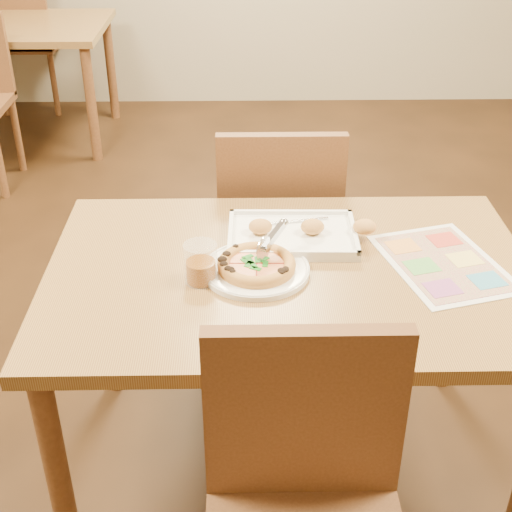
{
  "coord_description": "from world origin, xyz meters",
  "views": [
    {
      "loc": [
        -0.12,
        -1.6,
        1.72
      ],
      "look_at": [
        -0.09,
        -0.02,
        0.77
      ],
      "focal_mm": 50.0,
      "sensor_mm": 36.0,
      "label": 1
    }
  ],
  "objects_px": {
    "dining_table": "(290,295)",
    "plate": "(256,270)",
    "menu": "(443,263)",
    "bg_chair_far": "(22,30)",
    "glass_tumbler": "(201,265)",
    "chair_near": "(306,488)",
    "appetizer_tray": "(296,234)",
    "chair_far": "(279,215)",
    "pizza": "(257,265)",
    "pizza_cutter": "(271,239)"
  },
  "relations": [
    {
      "from": "pizza",
      "to": "glass_tumbler",
      "type": "relative_size",
      "value": 1.92
    },
    {
      "from": "dining_table",
      "to": "pizza",
      "type": "xyz_separation_m",
      "value": [
        -0.09,
        -0.02,
        0.11
      ]
    },
    {
      "from": "chair_near",
      "to": "appetizer_tray",
      "type": "height_order",
      "value": "chair_near"
    },
    {
      "from": "dining_table",
      "to": "plate",
      "type": "xyz_separation_m",
      "value": [
        -0.09,
        -0.02,
        0.09
      ]
    },
    {
      "from": "dining_table",
      "to": "chair_far",
      "type": "distance_m",
      "value": 0.61
    },
    {
      "from": "chair_near",
      "to": "plate",
      "type": "xyz_separation_m",
      "value": [
        -0.09,
        0.59,
        0.16
      ]
    },
    {
      "from": "chair_near",
      "to": "bg_chair_far",
      "type": "distance_m",
      "value": 4.22
    },
    {
      "from": "chair_near",
      "to": "bg_chair_far",
      "type": "relative_size",
      "value": 1.0
    },
    {
      "from": "bg_chair_far",
      "to": "glass_tumbler",
      "type": "height_order",
      "value": "bg_chair_far"
    },
    {
      "from": "dining_table",
      "to": "menu",
      "type": "bearing_deg",
      "value": 2.27
    },
    {
      "from": "appetizer_tray",
      "to": "glass_tumbler",
      "type": "height_order",
      "value": "glass_tumbler"
    },
    {
      "from": "chair_far",
      "to": "appetizer_tray",
      "type": "bearing_deg",
      "value": 93.31
    },
    {
      "from": "dining_table",
      "to": "bg_chair_far",
      "type": "bearing_deg",
      "value": 115.85
    },
    {
      "from": "plate",
      "to": "appetizer_tray",
      "type": "bearing_deg",
      "value": 55.57
    },
    {
      "from": "bg_chair_far",
      "to": "plate",
      "type": "distance_m",
      "value": 3.65
    },
    {
      "from": "dining_table",
      "to": "pizza_cutter",
      "type": "relative_size",
      "value": 11.37
    },
    {
      "from": "chair_near",
      "to": "glass_tumbler",
      "type": "bearing_deg",
      "value": 113.16
    },
    {
      "from": "pizza",
      "to": "pizza_cutter",
      "type": "xyz_separation_m",
      "value": [
        0.04,
        0.04,
        0.05
      ]
    },
    {
      "from": "menu",
      "to": "plate",
      "type": "bearing_deg",
      "value": -176.37
    },
    {
      "from": "dining_table",
      "to": "menu",
      "type": "relative_size",
      "value": 3.36
    },
    {
      "from": "dining_table",
      "to": "glass_tumbler",
      "type": "height_order",
      "value": "glass_tumbler"
    },
    {
      "from": "pizza",
      "to": "glass_tumbler",
      "type": "height_order",
      "value": "glass_tumbler"
    },
    {
      "from": "pizza",
      "to": "pizza_cutter",
      "type": "height_order",
      "value": "pizza_cutter"
    },
    {
      "from": "chair_near",
      "to": "glass_tumbler",
      "type": "xyz_separation_m",
      "value": [
        -0.23,
        0.55,
        0.2
      ]
    },
    {
      "from": "dining_table",
      "to": "pizza_cutter",
      "type": "xyz_separation_m",
      "value": [
        -0.05,
        0.02,
        0.16
      ]
    },
    {
      "from": "menu",
      "to": "chair_far",
      "type": "bearing_deg",
      "value": 125.19
    },
    {
      "from": "chair_far",
      "to": "menu",
      "type": "height_order",
      "value": "chair_far"
    },
    {
      "from": "chair_far",
      "to": "chair_near",
      "type": "bearing_deg",
      "value": 90.0
    },
    {
      "from": "chair_near",
      "to": "appetizer_tray",
      "type": "distance_m",
      "value": 0.78
    },
    {
      "from": "chair_far",
      "to": "pizza",
      "type": "relative_size",
      "value": 2.27
    },
    {
      "from": "dining_table",
      "to": "chair_near",
      "type": "distance_m",
      "value": 0.61
    },
    {
      "from": "chair_near",
      "to": "appetizer_tray",
      "type": "bearing_deg",
      "value": 88.05
    },
    {
      "from": "glass_tumbler",
      "to": "menu",
      "type": "relative_size",
      "value": 0.28
    },
    {
      "from": "bg_chair_far",
      "to": "plate",
      "type": "bearing_deg",
      "value": 114.45
    },
    {
      "from": "chair_near",
      "to": "pizza_cutter",
      "type": "bearing_deg",
      "value": 94.75
    },
    {
      "from": "plate",
      "to": "chair_near",
      "type": "bearing_deg",
      "value": -81.08
    },
    {
      "from": "bg_chair_far",
      "to": "pizza",
      "type": "distance_m",
      "value": 3.65
    },
    {
      "from": "plate",
      "to": "menu",
      "type": "relative_size",
      "value": 0.73
    },
    {
      "from": "chair_near",
      "to": "pizza_cutter",
      "type": "height_order",
      "value": "chair_near"
    },
    {
      "from": "bg_chair_far",
      "to": "pizza",
      "type": "height_order",
      "value": "bg_chair_far"
    },
    {
      "from": "menu",
      "to": "pizza",
      "type": "bearing_deg",
      "value": -175.84
    },
    {
      "from": "chair_near",
      "to": "appetizer_tray",
      "type": "xyz_separation_m",
      "value": [
        0.03,
        0.76,
        0.17
      ]
    },
    {
      "from": "chair_near",
      "to": "glass_tumbler",
      "type": "distance_m",
      "value": 0.63
    },
    {
      "from": "chair_near",
      "to": "chair_far",
      "type": "relative_size",
      "value": 1.0
    },
    {
      "from": "pizza",
      "to": "appetizer_tray",
      "type": "distance_m",
      "value": 0.21
    },
    {
      "from": "bg_chair_far",
      "to": "pizza",
      "type": "bearing_deg",
      "value": 114.44
    },
    {
      "from": "glass_tumbler",
      "to": "bg_chair_far",
      "type": "bearing_deg",
      "value": 112.14
    },
    {
      "from": "chair_far",
      "to": "glass_tumbler",
      "type": "bearing_deg",
      "value": 70.39
    },
    {
      "from": "chair_far",
      "to": "plate",
      "type": "bearing_deg",
      "value": 81.53
    },
    {
      "from": "pizza_cutter",
      "to": "chair_far",
      "type": "bearing_deg",
      "value": 30.42
    }
  ]
}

